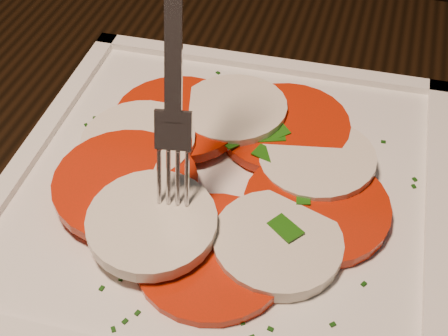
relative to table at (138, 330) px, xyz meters
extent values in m
cube|color=black|center=(0.00, 0.00, 0.08)|extent=(1.29, 0.95, 0.04)
cube|color=black|center=(-0.17, 0.66, -0.20)|extent=(0.54, 0.54, 0.04)
cylinder|color=black|center=(-0.27, 0.43, -0.45)|extent=(0.04, 0.04, 0.41)
cylinder|color=black|center=(0.06, 0.56, -0.45)|extent=(0.04, 0.04, 0.41)
cylinder|color=black|center=(-0.40, 0.77, -0.45)|extent=(0.04, 0.04, 0.41)
cylinder|color=black|center=(-0.07, 0.90, -0.45)|extent=(0.04, 0.04, 0.41)
cube|color=white|center=(0.06, 0.06, 0.11)|extent=(0.34, 0.34, 0.01)
cylinder|color=red|center=(0.06, -0.01, 0.12)|extent=(0.10, 0.10, 0.01)
cylinder|color=white|center=(0.10, 0.01, 0.12)|extent=(0.08, 0.08, 0.01)
cylinder|color=red|center=(0.12, 0.04, 0.12)|extent=(0.10, 0.10, 0.01)
cylinder|color=white|center=(0.12, 0.08, 0.12)|extent=(0.08, 0.08, 0.01)
cylinder|color=red|center=(0.10, 0.12, 0.12)|extent=(0.10, 0.10, 0.01)
cylinder|color=white|center=(0.06, 0.13, 0.12)|extent=(0.08, 0.08, 0.01)
cylinder|color=red|center=(0.02, 0.11, 0.13)|extent=(0.10, 0.10, 0.01)
cylinder|color=white|center=(-0.01, 0.08, 0.13)|extent=(0.08, 0.08, 0.02)
cylinder|color=red|center=(-0.01, 0.04, 0.13)|extent=(0.10, 0.10, 0.01)
cylinder|color=white|center=(0.02, 0.00, 0.13)|extent=(0.08, 0.08, 0.02)
cube|color=#1E5E10|center=(0.10, 0.08, 0.12)|extent=(0.04, 0.03, 0.00)
cube|color=#1E5E10|center=(0.10, 0.02, 0.12)|extent=(0.04, 0.04, 0.00)
cube|color=#1E5E10|center=(0.11, 0.06, 0.12)|extent=(0.01, 0.05, 0.00)
cube|color=#1E5E10|center=(-0.02, 0.04, 0.12)|extent=(0.03, 0.01, 0.00)
cube|color=#1E5E10|center=(0.07, 0.10, 0.12)|extent=(0.04, 0.04, 0.01)
cube|color=#1E5E10|center=(0.08, 0.10, 0.12)|extent=(0.05, 0.02, 0.00)
cube|color=#1E5E10|center=(0.03, 0.11, 0.12)|extent=(0.04, 0.04, 0.00)
cube|color=#1E5E10|center=(0.08, 0.10, 0.12)|extent=(0.04, 0.03, 0.01)
cube|color=#103B0A|center=(-0.06, 0.11, 0.11)|extent=(0.00, 0.00, 0.00)
cube|color=#103B0A|center=(0.15, 0.08, 0.11)|extent=(0.00, 0.00, 0.00)
cube|color=#103B0A|center=(0.16, 0.03, 0.11)|extent=(0.00, 0.00, 0.00)
cube|color=#103B0A|center=(-0.03, 0.00, 0.11)|extent=(0.00, 0.00, 0.00)
cube|color=#103B0A|center=(0.05, 0.15, 0.11)|extent=(0.00, 0.00, 0.00)
cube|color=#103B0A|center=(0.11, 0.17, 0.11)|extent=(0.00, 0.00, 0.00)
cube|color=#103B0A|center=(0.07, 0.18, 0.11)|extent=(0.00, 0.00, 0.00)
cube|color=#103B0A|center=(0.02, -0.06, 0.11)|extent=(0.00, 0.00, 0.00)
cube|color=#103B0A|center=(0.10, -0.05, 0.11)|extent=(0.00, 0.00, 0.00)
cube|color=#103B0A|center=(0.12, -0.01, 0.11)|extent=(0.00, 0.00, 0.00)
cube|color=#103B0A|center=(0.14, -0.04, 0.11)|extent=(0.00, 0.00, 0.00)
cube|color=#103B0A|center=(0.03, 0.19, 0.11)|extent=(0.00, 0.00, 0.00)
cube|color=#103B0A|center=(0.00, -0.04, 0.11)|extent=(0.00, 0.00, 0.00)
cube|color=#103B0A|center=(0.19, 0.08, 0.11)|extent=(0.00, 0.00, 0.00)
cube|color=#103B0A|center=(0.19, 0.08, 0.11)|extent=(0.00, 0.00, 0.00)
cube|color=#103B0A|center=(0.01, 0.17, 0.11)|extent=(0.00, 0.00, 0.00)
cube|color=#103B0A|center=(0.08, -0.05, 0.11)|extent=(0.00, 0.00, 0.00)
cube|color=#103B0A|center=(0.01, -0.07, 0.11)|extent=(0.00, 0.00, 0.00)
cube|color=#103B0A|center=(0.09, -0.05, 0.11)|extent=(0.00, 0.00, 0.00)
cube|color=#103B0A|center=(0.04, -0.04, 0.11)|extent=(0.00, 0.00, 0.00)
cube|color=#103B0A|center=(0.01, -0.03, 0.11)|extent=(0.00, 0.00, 0.00)
cube|color=#103B0A|center=(0.17, 0.12, 0.11)|extent=(0.00, 0.00, 0.00)
cube|color=#103B0A|center=(0.16, -0.01, 0.11)|extent=(0.00, 0.00, 0.00)
cube|color=#103B0A|center=(0.02, -0.05, 0.11)|extent=(0.00, 0.00, 0.00)
cube|color=#103B0A|center=(-0.06, 0.07, 0.11)|extent=(0.00, 0.00, 0.00)
cube|color=#103B0A|center=(0.11, 0.16, 0.11)|extent=(0.00, 0.00, 0.00)
cube|color=#103B0A|center=(-0.05, 0.12, 0.11)|extent=(0.00, 0.00, 0.00)
camera|label=1|loc=(0.10, -0.25, 0.43)|focal=50.00mm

